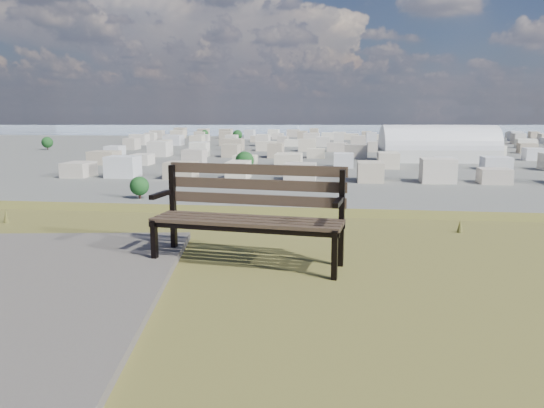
# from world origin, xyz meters

# --- Properties ---
(park_bench) EXTENTS (2.01, 0.87, 1.02)m
(park_bench) POSITION_xyz_m (-0.10, 1.45, 25.58)
(park_bench) COLOR #402E24
(park_bench) RESTS_ON hilltop_mesa
(grass_tufts) EXTENTS (12.49, 7.38, 0.28)m
(grass_tufts) POSITION_xyz_m (0.32, -0.20, 25.12)
(grass_tufts) COLOR brown
(grass_tufts) RESTS_ON hilltop_mesa
(arena) EXTENTS (61.70, 30.33, 25.22)m
(arena) POSITION_xyz_m (52.25, 287.80, 5.95)
(arena) COLOR beige
(arena) RESTS_ON ground
(city_blocks) EXTENTS (395.00, 361.00, 7.00)m
(city_blocks) POSITION_xyz_m (0.00, 394.44, 3.50)
(city_blocks) COLOR beige
(city_blocks) RESTS_ON ground
(city_trees) EXTENTS (406.52, 387.20, 9.98)m
(city_trees) POSITION_xyz_m (-26.39, 319.00, 4.83)
(city_trees) COLOR #332019
(city_trees) RESTS_ON ground
(bay_water) EXTENTS (2400.00, 700.00, 0.12)m
(bay_water) POSITION_xyz_m (0.00, 900.00, 0.00)
(bay_water) COLOR #93A3BC
(bay_water) RESTS_ON ground
(far_hills) EXTENTS (2050.00, 340.00, 60.00)m
(far_hills) POSITION_xyz_m (-60.92, 1402.93, 25.47)
(far_hills) COLOR #8C9CAE
(far_hills) RESTS_ON ground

